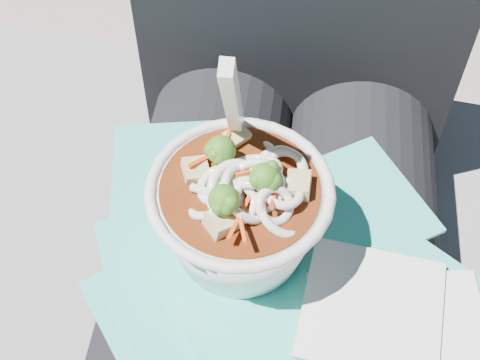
# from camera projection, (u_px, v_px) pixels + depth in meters

# --- Properties ---
(stone_ledge) EXTENTS (1.05, 0.61, 0.48)m
(stone_ledge) POSITION_uv_depth(u_px,v_px,m) (274.00, 311.00, 0.98)
(stone_ledge) COLOR slate
(stone_ledge) RESTS_ON ground
(lap) EXTENTS (0.32, 0.48, 0.16)m
(lap) POSITION_uv_depth(u_px,v_px,m) (272.00, 304.00, 0.64)
(lap) COLOR black
(lap) RESTS_ON stone_ledge
(person_body) EXTENTS (0.34, 0.94, 1.03)m
(person_body) POSITION_uv_depth(u_px,v_px,m) (282.00, 214.00, 0.68)
(person_body) COLOR black
(person_body) RESTS_ON ground
(plastic_bag) EXTENTS (0.36, 0.38, 0.02)m
(plastic_bag) POSITION_uv_depth(u_px,v_px,m) (259.00, 289.00, 0.55)
(plastic_bag) COLOR #2DBCA9
(plastic_bag) RESTS_ON lap
(napkins) EXTENTS (0.16, 0.17, 0.01)m
(napkins) POSITION_uv_depth(u_px,v_px,m) (393.00, 338.00, 0.51)
(napkins) COLOR white
(napkins) RESTS_ON plastic_bag
(udon_bowl) EXTENTS (0.18, 0.18, 0.20)m
(udon_bowl) POSITION_uv_depth(u_px,v_px,m) (241.00, 209.00, 0.52)
(udon_bowl) COLOR white
(udon_bowl) RESTS_ON plastic_bag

